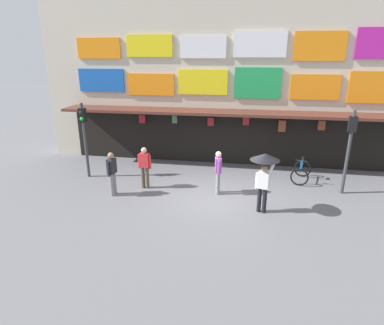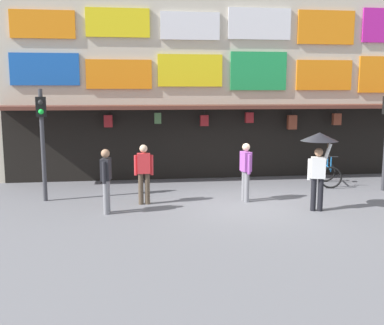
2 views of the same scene
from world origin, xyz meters
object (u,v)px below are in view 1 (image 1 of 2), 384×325
(bicycle_parked, at_px, (301,172))
(pedestrian_with_umbrella, at_px, (264,166))
(pedestrian_in_purple, at_px, (112,171))
(pedestrian_in_blue, at_px, (218,170))
(pedestrian_in_red, at_px, (145,164))
(traffic_light_far, at_px, (350,139))
(traffic_light_near, at_px, (84,128))

(bicycle_parked, height_order, pedestrian_with_umbrella, pedestrian_with_umbrella)
(pedestrian_in_purple, height_order, pedestrian_with_umbrella, pedestrian_with_umbrella)
(pedestrian_in_blue, relative_size, pedestrian_in_red, 1.00)
(traffic_light_far, distance_m, pedestrian_in_purple, 8.84)
(traffic_light_far, height_order, bicycle_parked, traffic_light_far)
(traffic_light_far, bearing_deg, bicycle_parked, 144.11)
(pedestrian_in_purple, bearing_deg, pedestrian_with_umbrella, -5.01)
(traffic_light_far, bearing_deg, traffic_light_near, -179.89)
(traffic_light_near, relative_size, pedestrian_in_blue, 1.90)
(bicycle_parked, bearing_deg, traffic_light_far, -35.89)
(pedestrian_in_blue, xyz_separation_m, pedestrian_in_red, (-2.89, 0.07, 0.04))
(pedestrian_in_purple, relative_size, pedestrian_in_red, 1.00)
(pedestrian_with_umbrella, bearing_deg, traffic_light_near, 163.95)
(pedestrian_in_blue, bearing_deg, pedestrian_in_purple, -168.31)
(traffic_light_far, xyz_separation_m, pedestrian_in_purple, (-8.60, -1.64, -1.19))
(pedestrian_in_blue, bearing_deg, pedestrian_with_umbrella, -38.58)
(pedestrian_in_blue, bearing_deg, traffic_light_near, 171.81)
(traffic_light_near, distance_m, pedestrian_in_purple, 2.72)
(traffic_light_near, relative_size, pedestrian_in_red, 1.90)
(pedestrian_in_purple, xyz_separation_m, pedestrian_in_blue, (3.88, 0.80, 0.00))
(pedestrian_in_blue, distance_m, pedestrian_in_red, 2.89)
(pedestrian_in_blue, distance_m, pedestrian_with_umbrella, 2.17)
(traffic_light_far, xyz_separation_m, pedestrian_in_red, (-7.61, -0.77, -1.16))
(pedestrian_in_blue, bearing_deg, bicycle_parked, 29.23)
(pedestrian_in_blue, bearing_deg, pedestrian_in_red, 178.56)
(bicycle_parked, distance_m, pedestrian_in_blue, 3.84)
(traffic_light_near, relative_size, traffic_light_far, 1.00)
(traffic_light_far, bearing_deg, pedestrian_in_blue, -169.91)
(traffic_light_near, distance_m, bicycle_parked, 9.25)
(traffic_light_far, xyz_separation_m, bicycle_parked, (-1.40, 1.02, -1.75))
(traffic_light_near, relative_size, bicycle_parked, 2.46)
(traffic_light_far, relative_size, pedestrian_with_umbrella, 1.54)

